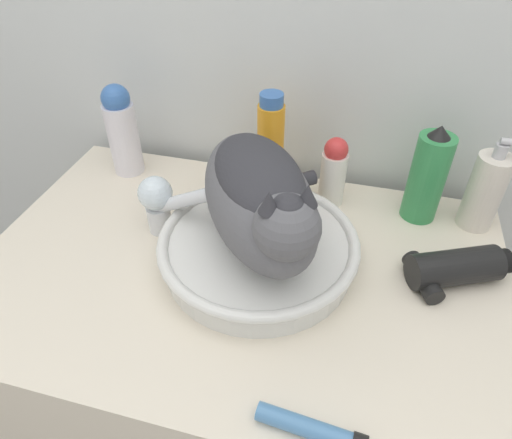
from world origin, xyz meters
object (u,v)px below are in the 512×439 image
lotion_bottle_white (122,130)px  hair_dryer (452,268)px  faucet (161,201)px  shampoo_bottle_tall (270,148)px  soap_pump_bottle (485,191)px  deodorant_stick (333,172)px  spray_bottle_trigger (428,176)px  cat (261,196)px  cream_tube (312,429)px

lotion_bottle_white → hair_dryer: 0.69m
hair_dryer → faucet: bearing=156.0°
shampoo_bottle_tall → soap_pump_bottle: (0.40, -0.00, -0.03)m
faucet → deodorant_stick: bearing=41.8°
soap_pump_bottle → deodorant_stick: size_ratio=1.28×
lotion_bottle_white → hair_dryer: size_ratio=1.14×
deodorant_stick → spray_bottle_trigger: (0.17, 0.00, 0.02)m
cat → hair_dryer: size_ratio=2.08×
cat → deodorant_stick: 0.25m
cat → spray_bottle_trigger: 0.35m
cat → shampoo_bottle_tall: size_ratio=1.67×
cream_tube → hair_dryer: bearing=60.4°
faucet → lotion_bottle_white: (-0.16, 0.17, 0.03)m
soap_pump_bottle → spray_bottle_trigger: size_ratio=0.95×
lotion_bottle_white → spray_bottle_trigger: size_ratio=1.03×
spray_bottle_trigger → lotion_bottle_white: bearing=-180.0°
cream_tube → deodorant_stick: bearing=95.1°
cat → shampoo_bottle_tall: (-0.04, 0.22, -0.04)m
faucet → shampoo_bottle_tall: size_ratio=0.70×
soap_pump_bottle → deodorant_stick: soap_pump_bottle is taller
soap_pump_bottle → lotion_bottle_white: 0.72m
soap_pump_bottle → hair_dryer: bearing=-107.9°
cat → lotion_bottle_white: 0.42m
shampoo_bottle_tall → lotion_bottle_white: (-0.32, -0.00, -0.01)m
shampoo_bottle_tall → hair_dryer: 0.40m
hair_dryer → shampoo_bottle_tall: bearing=129.9°
cream_tube → hair_dryer: size_ratio=0.80×
lotion_bottle_white → cream_tube: bearing=-44.5°
shampoo_bottle_tall → spray_bottle_trigger: 0.30m
soap_pump_bottle → lotion_bottle_white: lotion_bottle_white is taller
hair_dryer → cat: bearing=164.3°
cat → hair_dryer: bearing=67.4°
cat → deodorant_stick: (0.09, 0.22, -0.08)m
deodorant_stick → cream_tube: bearing=-84.9°
deodorant_stick → spray_bottle_trigger: bearing=0.0°
spray_bottle_trigger → soap_pump_bottle: bearing=0.0°
soap_pump_bottle → cat: bearing=-149.5°
faucet → spray_bottle_trigger: spray_bottle_trigger is taller
deodorant_stick → faucet: bearing=-149.0°
faucet → soap_pump_bottle: bearing=27.8°
soap_pump_bottle → lotion_bottle_white: (-0.72, -0.00, 0.02)m
deodorant_stick → spray_bottle_trigger: size_ratio=0.74×
cat → soap_pump_bottle: 0.43m
shampoo_bottle_tall → soap_pump_bottle: shampoo_bottle_tall is taller
shampoo_bottle_tall → soap_pump_bottle: size_ratio=1.17×
soap_pump_bottle → hair_dryer: 0.18m
cat → hair_dryer: (0.31, 0.05, -0.12)m
cat → lotion_bottle_white: (-0.36, 0.22, -0.05)m
lotion_bottle_white → deodorant_stick: size_ratio=1.38×
spray_bottle_trigger → deodorant_stick: bearing=180.0°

